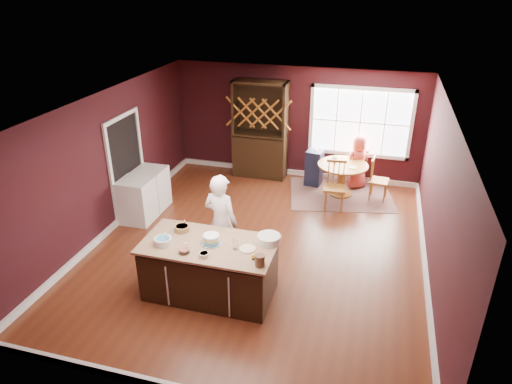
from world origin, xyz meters
TOP-DOWN VIEW (x-y plane):
  - room_shell at (0.00, 0.00)m, footprint 7.00×7.00m
  - window at (1.50, 3.47)m, footprint 2.36×0.10m
  - doorway at (-2.97, 0.60)m, footprint 0.08×1.26m
  - kitchen_island at (-0.37, -1.54)m, footprint 2.05×1.07m
  - dining_table at (1.25, 2.63)m, footprint 1.13×1.13m
  - baker at (-0.44, -0.79)m, footprint 0.71×0.55m
  - layer_cake at (-0.33, -1.52)m, footprint 0.35×0.35m
  - bowl_blue at (-1.03, -1.73)m, footprint 0.27×0.27m
  - bowl_yellow at (-0.91, -1.30)m, footprint 0.24×0.24m
  - bowl_pink at (-0.62, -1.88)m, footprint 0.17×0.17m
  - bowl_olive at (-0.31, -1.88)m, footprint 0.15×0.15m
  - drinking_glass at (0.07, -1.58)m, footprint 0.08×0.08m
  - dinner_plate at (0.25, -1.54)m, footprint 0.25×0.25m
  - white_tub at (0.50, -1.27)m, footprint 0.36×0.36m
  - stoneware_crock at (0.53, -1.89)m, footprint 0.14×0.14m
  - toy_figurine at (0.40, -1.78)m, footprint 0.05×0.05m
  - rug at (1.25, 2.63)m, footprint 2.60×2.20m
  - chair_east at (2.08, 2.62)m, footprint 0.43×0.45m
  - chair_south at (1.17, 1.88)m, footprint 0.48×0.46m
  - chair_north at (1.56, 3.36)m, footprint 0.45×0.43m
  - seated_woman at (1.55, 3.14)m, footprint 0.74×0.71m
  - high_chair at (0.55, 3.01)m, footprint 0.41×0.41m
  - toddler at (0.50, 2.98)m, footprint 0.18×0.14m
  - table_plate at (1.47, 2.48)m, footprint 0.19×0.19m
  - table_cup at (1.04, 2.78)m, footprint 0.15×0.15m
  - hutch at (-0.84, 3.22)m, footprint 1.30×0.54m
  - washer at (-2.64, 0.28)m, footprint 0.63×0.61m
  - dryer at (-2.64, 0.92)m, footprint 0.62×0.60m

SIDE VIEW (x-z plane):
  - rug at x=1.25m, z-range 0.00..0.01m
  - kitchen_island at x=-0.37m, z-range -0.02..0.90m
  - dryer at x=-2.64m, z-range 0.00..0.90m
  - high_chair at x=0.55m, z-range 0.00..0.90m
  - washer at x=-2.64m, z-range 0.00..0.91m
  - chair_north at x=1.56m, z-range 0.00..0.92m
  - chair_east at x=2.08m, z-range 0.00..0.98m
  - dining_table at x=1.25m, z-range 0.16..0.91m
  - chair_south at x=1.17m, z-range 0.00..1.07m
  - seated_woman at x=1.55m, z-range 0.00..1.27m
  - table_plate at x=1.47m, z-range 0.75..0.76m
  - table_cup at x=1.04m, z-range 0.75..0.85m
  - toddler at x=0.50m, z-range 0.68..0.94m
  - baker at x=-0.44m, z-range 0.00..1.73m
  - dinner_plate at x=0.25m, z-range 0.92..0.94m
  - bowl_olive at x=-0.31m, z-range 0.92..0.98m
  - bowl_pink at x=-0.62m, z-range 0.92..0.98m
  - toy_figurine at x=0.40m, z-range 0.92..1.01m
  - bowl_yellow at x=-0.91m, z-range 0.92..1.01m
  - bowl_blue at x=-1.03m, z-range 0.92..1.02m
  - white_tub at x=0.50m, z-range 0.92..1.04m
  - layer_cake at x=-0.33m, z-range 0.92..1.06m
  - drinking_glass at x=0.07m, z-range 0.92..1.08m
  - stoneware_crock at x=0.53m, z-range 0.92..1.09m
  - doorway at x=-2.97m, z-range -0.04..2.09m
  - hutch at x=-0.84m, z-range 0.00..2.38m
  - room_shell at x=0.00m, z-range -2.15..4.85m
  - window at x=1.50m, z-range 0.67..2.33m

